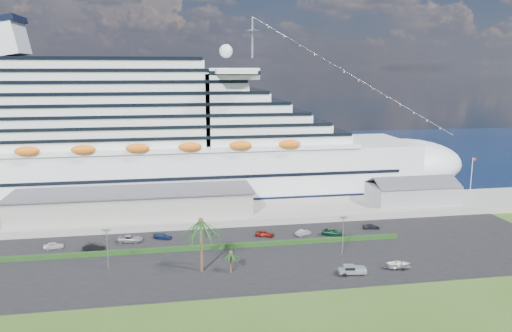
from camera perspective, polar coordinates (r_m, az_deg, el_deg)
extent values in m
plane|color=#33541C|center=(97.13, 0.01, -12.53)|extent=(420.00, 420.00, 0.00)
cube|color=black|center=(107.14, -1.01, -10.17)|extent=(140.00, 38.00, 0.12)
cube|color=gray|center=(134.08, -2.93, -5.39)|extent=(240.00, 20.00, 1.80)
cube|color=#0B1831|center=(221.64, -5.76, 0.94)|extent=(420.00, 160.00, 0.02)
cube|color=silver|center=(154.85, -11.41, -0.64)|extent=(160.00, 30.00, 16.00)
ellipsoid|color=silver|center=(172.11, 16.26, 0.31)|extent=(40.00, 30.00, 16.00)
cube|color=black|center=(156.36, -11.32, -3.08)|extent=(164.00, 30.60, 2.40)
cube|color=silver|center=(152.86, -16.26, 7.17)|extent=(128.00, 26.00, 24.80)
cube|color=silver|center=(152.73, -3.12, 10.52)|extent=(14.00, 38.00, 3.20)
cube|color=silver|center=(158.32, -26.99, 12.86)|extent=(11.58, 14.00, 11.58)
cylinder|color=gray|center=(154.01, -0.42, 14.48)|extent=(0.70, 0.70, 12.00)
ellipsoid|color=orange|center=(137.77, -13.39, 1.98)|extent=(90.00, 2.40, 2.60)
ellipsoid|color=orange|center=(169.01, -12.77, 3.65)|extent=(90.00, 2.40, 2.60)
cube|color=black|center=(154.70, -11.42, -0.35)|extent=(144.00, 30.40, 0.90)
cube|color=gray|center=(132.50, -13.77, -4.15)|extent=(60.00, 14.00, 6.00)
cube|color=#4C4C54|center=(131.74, -13.83, -2.85)|extent=(61.00, 15.00, 0.40)
cube|color=gray|center=(148.41, 17.43, -2.95)|extent=(24.00, 12.00, 4.80)
cube|color=#4C4C54|center=(145.03, 18.05, -1.85)|extent=(24.00, 6.31, 2.74)
cube|color=#4C4C54|center=(150.21, 16.99, -1.35)|extent=(24.00, 6.31, 2.74)
cylinder|color=silver|center=(156.63, 23.38, -1.28)|extent=(0.16, 0.16, 12.00)
cube|color=red|center=(155.89, 23.69, 0.74)|extent=(1.00, 0.04, 0.70)
cube|color=black|center=(110.77, -5.56, -9.21)|extent=(88.00, 1.10, 0.90)
cylinder|color=gray|center=(102.60, -16.60, -9.22)|extent=(0.24, 0.24, 8.00)
cube|color=gray|center=(101.28, -16.73, -7.04)|extent=(1.60, 0.35, 0.35)
cylinder|color=gray|center=(107.73, 9.91, -7.92)|extent=(0.24, 0.24, 8.00)
cube|color=gray|center=(106.48, 9.98, -5.83)|extent=(1.60, 0.35, 0.35)
cylinder|color=#47301E|center=(97.80, -6.25, -9.11)|extent=(0.54, 0.54, 10.50)
sphere|color=#47301E|center=(96.11, -6.32, -6.17)|extent=(0.98, 0.98, 0.98)
cylinder|color=#47301E|center=(97.99, -2.88, -10.99)|extent=(0.35, 0.35, 4.20)
sphere|color=#47301E|center=(97.22, -2.90, -9.84)|extent=(0.73, 0.73, 0.73)
imported|color=silver|center=(118.88, -22.12, -8.44)|extent=(4.32, 2.03, 1.43)
imported|color=black|center=(115.21, -18.04, -8.74)|extent=(4.73, 1.66, 1.56)
imported|color=#919299|center=(117.93, -14.19, -8.07)|extent=(5.88, 3.43, 1.54)
imported|color=#15254A|center=(118.55, -10.61, -7.88)|extent=(4.72, 3.35, 1.27)
imported|color=maroon|center=(117.93, 1.00, -7.72)|extent=(4.78, 3.42, 1.51)
imported|color=#929499|center=(119.42, 5.41, -7.58)|extent=(4.17, 2.90, 1.30)
imported|color=#0D3621|center=(120.16, 8.82, -7.49)|extent=(6.00, 4.53, 1.51)
imported|color=#222227|center=(126.82, 13.02, -6.72)|extent=(4.42, 2.32, 1.22)
cylinder|color=black|center=(97.92, 10.11, -12.19)|extent=(0.80, 0.37, 0.77)
cylinder|color=black|center=(99.50, 9.75, -11.78)|extent=(0.80, 0.37, 0.77)
cylinder|color=black|center=(99.07, 12.00, -11.98)|extent=(0.80, 0.37, 0.77)
cylinder|color=black|center=(100.64, 11.60, -11.58)|extent=(0.80, 0.37, 0.77)
cube|color=#AFB2B7|center=(99.19, 10.96, -11.69)|extent=(5.44, 2.61, 0.68)
cube|color=#AFB2B7|center=(99.52, 11.73, -11.40)|extent=(2.55, 2.18, 0.53)
cube|color=#AFB2B7|center=(98.70, 10.59, -11.37)|extent=(2.35, 2.10, 0.92)
cube|color=black|center=(98.66, 10.60, -11.32)|extent=(2.17, 2.13, 0.53)
cube|color=#AFB2B7|center=(98.38, 9.72, -11.72)|extent=(1.11, 1.94, 0.34)
cube|color=gray|center=(103.81, 16.05, -10.99)|extent=(4.60, 2.01, 0.12)
cylinder|color=gray|center=(102.97, 15.01, -11.12)|extent=(2.14, 0.25, 0.08)
cylinder|color=black|center=(103.33, 16.46, -11.25)|extent=(0.64, 0.26, 0.62)
cylinder|color=black|center=(104.79, 16.03, -10.91)|extent=(0.64, 0.26, 0.62)
imported|color=white|center=(103.60, 16.07, -10.70)|extent=(5.21, 3.91, 1.02)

